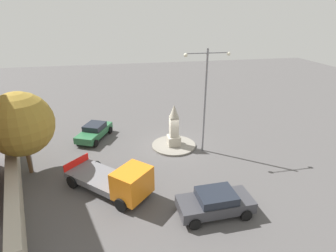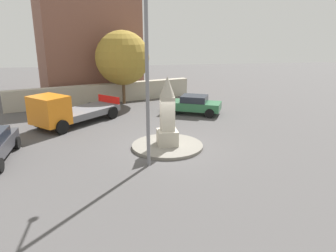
% 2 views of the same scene
% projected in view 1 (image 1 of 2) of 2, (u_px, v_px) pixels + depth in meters
% --- Properties ---
extents(ground_plane, '(80.00, 80.00, 0.00)m').
position_uv_depth(ground_plane, '(174.00, 146.00, 22.96)').
color(ground_plane, '#4F4C4C').
extents(traffic_island, '(3.69, 3.69, 0.15)m').
position_uv_depth(traffic_island, '(174.00, 145.00, 22.93)').
color(traffic_island, gray).
rests_on(traffic_island, ground).
extents(monument, '(1.02, 1.02, 3.55)m').
position_uv_depth(monument, '(174.00, 128.00, 22.29)').
color(monument, '#B2AA99').
rests_on(monument, traffic_island).
extents(streetlamp, '(3.48, 0.28, 8.15)m').
position_uv_depth(streetlamp, '(205.00, 92.00, 20.34)').
color(streetlamp, slate).
rests_on(streetlamp, ground).
extents(car_green_parked_right, '(3.22, 4.39, 1.35)m').
position_uv_depth(car_green_parked_right, '(94.00, 131.00, 24.08)').
color(car_green_parked_right, '#2D6B42').
rests_on(car_green_parked_right, ground).
extents(car_dark_grey_approaching, '(4.24, 2.14, 1.41)m').
position_uv_depth(car_dark_grey_approaching, '(215.00, 202.00, 15.08)').
color(car_dark_grey_approaching, '#38383D').
rests_on(car_dark_grey_approaching, ground).
extents(truck_orange_far_side, '(5.65, 5.56, 2.12)m').
position_uv_depth(truck_orange_far_side, '(118.00, 181.00, 16.58)').
color(truck_orange_far_side, orange).
rests_on(truck_orange_far_side, ground).
extents(stone_boundary_wall, '(5.21, 14.86, 1.58)m').
position_uv_depth(stone_boundary_wall, '(14.00, 176.00, 17.43)').
color(stone_boundary_wall, '#B2AA99').
rests_on(stone_boundary_wall, ground).
extents(tree_near_wall, '(4.30, 4.30, 5.87)m').
position_uv_depth(tree_near_wall, '(20.00, 124.00, 17.81)').
color(tree_near_wall, brown).
rests_on(tree_near_wall, ground).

